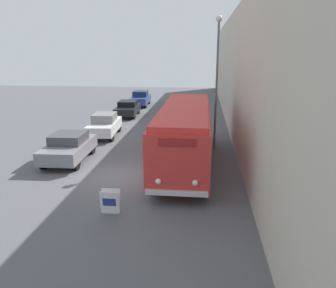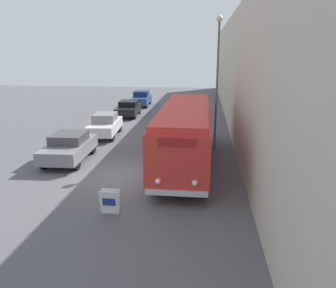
{
  "view_description": "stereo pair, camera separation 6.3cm",
  "coord_description": "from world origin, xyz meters",
  "px_view_note": "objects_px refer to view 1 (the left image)",
  "views": [
    {
      "loc": [
        3.8,
        -14.17,
        5.68
      ],
      "look_at": [
        2.3,
        -0.31,
        1.74
      ],
      "focal_mm": 35.0,
      "sensor_mm": 36.0,
      "label": 1
    },
    {
      "loc": [
        3.86,
        -14.16,
        5.68
      ],
      "look_at": [
        2.3,
        -0.31,
        1.74
      ],
      "focal_mm": 35.0,
      "sensor_mm": 36.0,
      "label": 2
    }
  ],
  "objects_px": {
    "sign_board": "(110,202)",
    "parked_car_far": "(128,108)",
    "vintage_bus": "(185,132)",
    "parked_car_near": "(69,147)",
    "parked_car_distant": "(140,98)",
    "parked_car_mid": "(105,125)",
    "streetlamp": "(217,67)"
  },
  "relations": [
    {
      "from": "sign_board",
      "to": "parked_car_far",
      "type": "height_order",
      "value": "parked_car_far"
    },
    {
      "from": "vintage_bus",
      "to": "parked_car_near",
      "type": "height_order",
      "value": "vintage_bus"
    },
    {
      "from": "parked_car_near",
      "to": "parked_car_distant",
      "type": "xyz_separation_m",
      "value": [
        0.31,
        18.76,
        0.04
      ]
    },
    {
      "from": "parked_car_mid",
      "to": "vintage_bus",
      "type": "bearing_deg",
      "value": -45.62
    },
    {
      "from": "vintage_bus",
      "to": "parked_car_far",
      "type": "height_order",
      "value": "vintage_bus"
    },
    {
      "from": "vintage_bus",
      "to": "parked_car_far",
      "type": "relative_size",
      "value": 2.5
    },
    {
      "from": "vintage_bus",
      "to": "parked_car_near",
      "type": "distance_m",
      "value": 6.27
    },
    {
      "from": "sign_board",
      "to": "parked_car_near",
      "type": "bearing_deg",
      "value": 124.48
    },
    {
      "from": "sign_board",
      "to": "parked_car_near",
      "type": "relative_size",
      "value": 0.21
    },
    {
      "from": "sign_board",
      "to": "parked_car_distant",
      "type": "height_order",
      "value": "parked_car_distant"
    },
    {
      "from": "parked_car_near",
      "to": "parked_car_far",
      "type": "xyz_separation_m",
      "value": [
        0.26,
        12.83,
        -0.05
      ]
    },
    {
      "from": "streetlamp",
      "to": "sign_board",
      "type": "bearing_deg",
      "value": -114.48
    },
    {
      "from": "sign_board",
      "to": "parked_car_far",
      "type": "distance_m",
      "value": 18.75
    },
    {
      "from": "vintage_bus",
      "to": "parked_car_mid",
      "type": "relative_size",
      "value": 2.46
    },
    {
      "from": "parked_car_far",
      "to": "parked_car_distant",
      "type": "bearing_deg",
      "value": 86.92
    },
    {
      "from": "streetlamp",
      "to": "parked_car_mid",
      "type": "xyz_separation_m",
      "value": [
        -7.48,
        2.24,
        -4.01
      ]
    },
    {
      "from": "streetlamp",
      "to": "parked_car_mid",
      "type": "distance_m",
      "value": 8.78
    },
    {
      "from": "streetlamp",
      "to": "parked_car_near",
      "type": "relative_size",
      "value": 1.82
    },
    {
      "from": "vintage_bus",
      "to": "parked_car_near",
      "type": "bearing_deg",
      "value": -177.38
    },
    {
      "from": "parked_car_far",
      "to": "parked_car_distant",
      "type": "distance_m",
      "value": 5.93
    },
    {
      "from": "parked_car_mid",
      "to": "parked_car_far",
      "type": "xyz_separation_m",
      "value": [
        -0.08,
        7.41,
        -0.09
      ]
    },
    {
      "from": "parked_car_near",
      "to": "parked_car_distant",
      "type": "relative_size",
      "value": 0.97
    },
    {
      "from": "parked_car_mid",
      "to": "parked_car_distant",
      "type": "bearing_deg",
      "value": 85.77
    },
    {
      "from": "vintage_bus",
      "to": "streetlamp",
      "type": "height_order",
      "value": "streetlamp"
    },
    {
      "from": "sign_board",
      "to": "parked_car_near",
      "type": "height_order",
      "value": "parked_car_near"
    },
    {
      "from": "parked_car_near",
      "to": "parked_car_mid",
      "type": "xyz_separation_m",
      "value": [
        0.34,
        5.42,
        0.03
      ]
    },
    {
      "from": "streetlamp",
      "to": "parked_car_far",
      "type": "bearing_deg",
      "value": 128.09
    },
    {
      "from": "parked_car_near",
      "to": "parked_car_mid",
      "type": "distance_m",
      "value": 5.43
    },
    {
      "from": "sign_board",
      "to": "parked_car_far",
      "type": "relative_size",
      "value": 0.22
    },
    {
      "from": "sign_board",
      "to": "streetlamp",
      "type": "bearing_deg",
      "value": 65.52
    },
    {
      "from": "parked_car_distant",
      "to": "parked_car_near",
      "type": "bearing_deg",
      "value": -92.68
    },
    {
      "from": "sign_board",
      "to": "streetlamp",
      "type": "relative_size",
      "value": 0.12
    }
  ]
}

